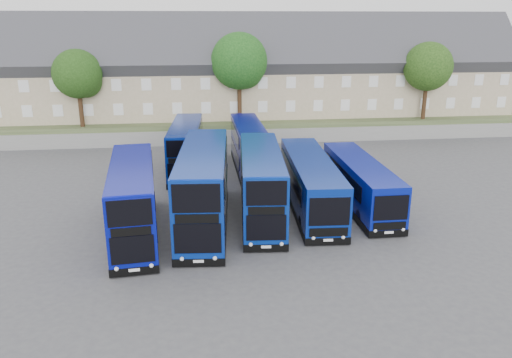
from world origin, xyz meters
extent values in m
plane|color=#46464B|center=(0.00, 0.00, 0.00)|extent=(120.00, 120.00, 0.00)
cube|color=slate|center=(0.00, 24.00, 0.75)|extent=(70.00, 0.40, 1.50)
cube|color=#3D4C2A|center=(0.00, 34.00, 1.00)|extent=(80.00, 20.00, 2.00)
cube|color=tan|center=(-18.00, 30.00, 5.00)|extent=(6.00, 8.00, 6.00)
cube|color=#3A3A3F|center=(-18.00, 30.00, 8.00)|extent=(6.00, 10.40, 10.40)
cube|color=brown|center=(-16.50, 30.00, 11.84)|extent=(0.60, 0.90, 1.40)
cube|color=tan|center=(-12.00, 30.00, 5.00)|extent=(6.00, 8.00, 6.00)
cube|color=#3A3A3F|center=(-12.00, 30.00, 8.00)|extent=(6.00, 10.40, 10.40)
cube|color=brown|center=(-10.50, 30.00, 11.84)|extent=(0.60, 0.90, 1.40)
cube|color=tan|center=(-6.00, 30.00, 5.00)|extent=(6.00, 8.00, 6.00)
cube|color=#3A3A3F|center=(-6.00, 30.00, 8.00)|extent=(6.00, 10.40, 10.40)
cube|color=brown|center=(-4.50, 30.00, 11.84)|extent=(0.60, 0.90, 1.40)
cube|color=tan|center=(0.00, 30.00, 5.00)|extent=(6.00, 8.00, 6.00)
cube|color=#3A3A3F|center=(0.00, 30.00, 8.00)|extent=(6.00, 10.40, 10.40)
cube|color=brown|center=(1.50, 30.00, 11.84)|extent=(0.60, 0.90, 1.40)
cube|color=tan|center=(6.00, 30.00, 5.00)|extent=(6.00, 8.00, 6.00)
cube|color=#3A3A3F|center=(6.00, 30.00, 8.00)|extent=(6.00, 10.40, 10.40)
cube|color=brown|center=(7.50, 30.00, 11.84)|extent=(0.60, 0.90, 1.40)
cube|color=tan|center=(12.00, 30.00, 5.00)|extent=(6.00, 8.00, 6.00)
cube|color=#3A3A3F|center=(12.00, 30.00, 8.00)|extent=(6.00, 10.40, 10.40)
cube|color=brown|center=(13.50, 30.00, 11.84)|extent=(0.60, 0.90, 1.40)
cube|color=tan|center=(18.00, 30.00, 5.00)|extent=(6.00, 8.00, 6.00)
cube|color=#3A3A3F|center=(18.00, 30.00, 8.00)|extent=(6.00, 10.40, 10.40)
cube|color=brown|center=(19.50, 30.00, 11.84)|extent=(0.60, 0.90, 1.40)
cube|color=tan|center=(24.00, 30.00, 5.00)|extent=(6.00, 8.00, 6.00)
cube|color=#3A3A3F|center=(24.00, 30.00, 8.00)|extent=(6.00, 10.40, 10.40)
cube|color=brown|center=(25.50, 30.00, 11.84)|extent=(0.60, 0.90, 1.40)
cube|color=tan|center=(30.00, 30.00, 5.00)|extent=(6.00, 8.00, 6.00)
cube|color=#3A3A3F|center=(30.00, 30.00, 8.00)|extent=(6.00, 10.40, 10.40)
cube|color=brown|center=(31.50, 30.00, 11.84)|extent=(0.60, 0.90, 1.40)
cube|color=#070F90|center=(-6.29, 1.81, 2.31)|extent=(3.48, 10.89, 3.93)
cube|color=black|center=(-6.29, 1.81, 0.30)|extent=(3.52, 10.93, 0.45)
cube|color=black|center=(-5.76, -3.54, 1.51)|extent=(2.13, 0.27, 1.46)
cube|color=black|center=(-5.76, -3.54, 3.45)|extent=(2.13, 0.27, 1.36)
cylinder|color=black|center=(-7.04, -1.43, 0.50)|extent=(0.40, 1.02, 1.00)
cube|color=navy|center=(-2.13, 3.02, 2.56)|extent=(3.57, 12.11, 4.43)
cube|color=black|center=(-2.13, 3.02, 0.30)|extent=(3.61, 12.15, 0.45)
cube|color=black|center=(-2.57, -2.96, 1.68)|extent=(2.41, 0.23, 1.63)
cube|color=black|center=(-2.57, -2.96, 3.85)|extent=(2.41, 0.23, 1.52)
cylinder|color=black|center=(-3.61, -0.65, 0.50)|extent=(0.37, 1.02, 1.00)
cube|color=navy|center=(1.55, 3.81, 2.36)|extent=(3.30, 11.06, 4.01)
cube|color=black|center=(1.55, 3.81, 0.30)|extent=(3.34, 11.10, 0.45)
cube|color=black|center=(1.14, -1.66, 1.54)|extent=(2.18, 0.23, 1.49)
cube|color=black|center=(1.14, -1.66, 3.52)|extent=(2.18, 0.23, 1.39)
cylinder|color=black|center=(0.22, 0.65, 0.50)|extent=(0.38, 1.02, 1.00)
cube|color=navy|center=(-3.44, 14.65, 2.19)|extent=(2.91, 10.21, 3.68)
cube|color=black|center=(-3.44, 14.65, 0.30)|extent=(2.95, 10.25, 0.45)
cube|color=black|center=(-3.75, 9.59, 1.42)|extent=(1.99, 0.18, 1.38)
cube|color=black|center=(-3.75, 9.59, 3.25)|extent=(1.99, 0.18, 1.28)
cylinder|color=black|center=(-4.61, 11.87, 0.50)|extent=(0.36, 1.02, 1.00)
cube|color=#070B86|center=(1.83, 14.57, 2.16)|extent=(2.34, 9.96, 3.62)
cube|color=black|center=(1.83, 14.57, 0.30)|extent=(2.38, 10.00, 0.45)
cube|color=black|center=(1.87, 9.57, 1.40)|extent=(1.96, 0.08, 1.36)
cube|color=black|center=(1.87, 9.57, 3.21)|extent=(1.96, 0.08, 1.26)
cylinder|color=black|center=(0.88, 11.79, 0.50)|extent=(0.31, 1.00, 1.00)
cube|color=navy|center=(5.07, 5.06, 1.89)|extent=(3.22, 12.58, 3.08)
cube|color=black|center=(5.07, 5.06, 0.30)|extent=(3.27, 12.63, 0.45)
cube|color=black|center=(4.75, -1.20, 2.13)|extent=(2.30, 0.18, 1.66)
cylinder|color=black|center=(3.71, 1.09, 0.50)|extent=(0.35, 1.01, 1.00)
cube|color=#081695|center=(8.57, 5.14, 1.73)|extent=(2.37, 11.34, 2.77)
cube|color=black|center=(8.57, 5.14, 0.30)|extent=(2.41, 11.38, 0.45)
cube|color=black|center=(8.56, -0.56, 1.94)|extent=(2.06, 0.06, 1.51)
cylinder|color=black|center=(7.53, 1.67, 0.50)|extent=(0.30, 1.00, 1.00)
cylinder|color=#382314|center=(-14.00, 25.00, 3.88)|extent=(0.44, 0.44, 3.75)
sphere|color=#19350E|center=(-14.00, 25.00, 7.25)|extent=(4.80, 4.80, 4.80)
sphere|color=#19350E|center=(-13.40, 25.40, 6.50)|extent=(3.30, 3.30, 3.30)
cylinder|color=#382314|center=(2.00, 25.50, 4.25)|extent=(0.44, 0.44, 4.50)
sphere|color=#103B11|center=(2.00, 25.50, 8.30)|extent=(5.76, 5.76, 5.76)
sphere|color=#103B11|center=(2.60, 25.90, 7.40)|extent=(3.96, 3.96, 3.96)
cylinder|color=#382314|center=(22.00, 25.00, 4.00)|extent=(0.44, 0.44, 4.00)
sphere|color=black|center=(22.00, 25.00, 7.60)|extent=(5.12, 5.12, 5.12)
sphere|color=black|center=(22.60, 25.40, 6.80)|extent=(3.52, 3.52, 3.52)
cylinder|color=#382314|center=(28.00, 32.00, 4.12)|extent=(0.44, 0.44, 4.25)
sphere|color=black|center=(28.00, 32.00, 7.95)|extent=(5.44, 5.44, 5.44)
sphere|color=black|center=(28.60, 32.40, 7.10)|extent=(3.74, 3.74, 3.74)
camera|label=1|loc=(-2.29, -26.36, 12.28)|focal=35.00mm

